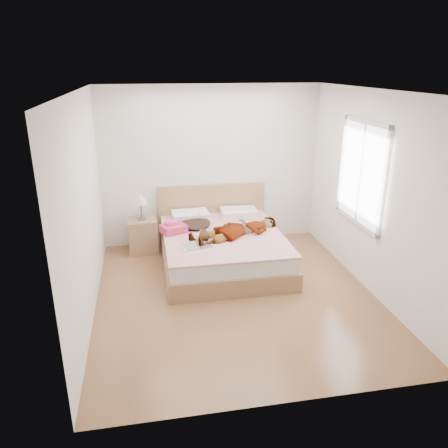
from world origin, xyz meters
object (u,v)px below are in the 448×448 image
woman (237,227)px  magazine (197,245)px  towel (173,227)px  bed (222,246)px  plush_toy (204,235)px  nightstand (143,233)px  coffee_mug (200,237)px  phone (200,214)px

woman → magazine: bearing=-84.5°
magazine → towel: bearing=115.1°
woman → towel: size_ratio=3.43×
woman → bed: (-0.21, 0.12, -0.34)m
woman → magazine: (-0.65, -0.36, -0.09)m
plush_toy → nightstand: nightstand is taller
magazine → coffee_mug: 0.21m
woman → nightstand: (-1.39, 0.77, -0.29)m
coffee_mug → plush_toy: 0.06m
phone → plush_toy: size_ratio=0.41×
magazine → coffee_mug: (0.06, 0.20, 0.04)m
magazine → coffee_mug: bearing=72.2°
bed → coffee_mug: (-0.37, -0.28, 0.29)m
bed → nightstand: bed is taller
bed → magazine: 0.69m
phone → coffee_mug: 0.59m
plush_toy → bed: bearing=41.0°
phone → nightstand: nightstand is taller
bed → woman: bearing=-29.5°
towel → nightstand: size_ratio=0.44×
bed → plush_toy: size_ratio=8.23×
magazine → nightstand: 1.37m
bed → coffee_mug: 0.55m
bed → plush_toy: bearing=-139.0°
bed → towel: bed is taller
phone → magazine: bearing=-124.6°
towel → magazine: 0.67m
towel → magazine: towel is taller
phone → magazine: 0.80m
towel → coffee_mug: size_ratio=3.30×
bed → magazine: (-0.44, -0.48, 0.24)m
coffee_mug → plush_toy: size_ratio=0.52×
phone → magazine: (-0.15, -0.76, -0.19)m
woman → coffee_mug: 0.61m
bed → towel: 0.79m
woman → towel: (-0.93, 0.24, -0.03)m
plush_toy → nightstand: bearing=132.9°
plush_toy → woman: bearing=16.3°
bed → coffee_mug: bed is taller
coffee_mug → woman: bearing=15.7°
towel → coffee_mug: (0.35, -0.41, -0.02)m
phone → nightstand: size_ratio=0.11×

